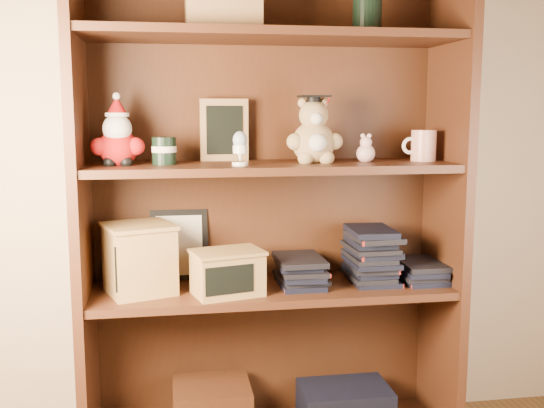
% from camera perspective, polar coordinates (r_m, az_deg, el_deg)
% --- Properties ---
extents(bookcase, '(1.20, 0.35, 1.60)m').
position_cam_1_polar(bookcase, '(2.07, -0.30, -0.93)').
color(bookcase, '#462414').
rests_on(bookcase, ground).
extents(shelf_lower, '(1.14, 0.33, 0.02)m').
position_cam_1_polar(shelf_lower, '(2.07, -0.00, -7.74)').
color(shelf_lower, '#462414').
rests_on(shelf_lower, ground).
extents(shelf_upper, '(1.14, 0.33, 0.02)m').
position_cam_1_polar(shelf_upper, '(2.00, -0.00, 3.33)').
color(shelf_upper, '#462414').
rests_on(shelf_upper, ground).
extents(santa_plush, '(0.16, 0.11, 0.22)m').
position_cam_1_polar(santa_plush, '(1.97, -13.66, 5.76)').
color(santa_plush, '#A50F0F').
rests_on(santa_plush, shelf_upper).
extents(teachers_tin, '(0.08, 0.08, 0.08)m').
position_cam_1_polar(teachers_tin, '(1.97, -9.64, 4.75)').
color(teachers_tin, black).
rests_on(teachers_tin, shelf_upper).
extents(chalkboard_plaque, '(0.16, 0.09, 0.20)m').
position_cam_1_polar(chalkboard_plaque, '(2.09, -4.31, 6.54)').
color(chalkboard_plaque, '#9E7547').
rests_on(chalkboard_plaque, shelf_upper).
extents(egg_cup, '(0.05, 0.05, 0.10)m').
position_cam_1_polar(egg_cup, '(1.91, -2.89, 5.12)').
color(egg_cup, white).
rests_on(egg_cup, shelf_upper).
extents(grad_teddy_bear, '(0.18, 0.15, 0.22)m').
position_cam_1_polar(grad_teddy_bear, '(2.01, 3.78, 6.05)').
color(grad_teddy_bear, tan).
rests_on(grad_teddy_bear, shelf_upper).
extents(pink_figurine, '(0.06, 0.06, 0.09)m').
position_cam_1_polar(pink_figurine, '(2.07, 8.40, 4.74)').
color(pink_figurine, beige).
rests_on(pink_figurine, shelf_upper).
extents(teacher_mug, '(0.11, 0.08, 0.10)m').
position_cam_1_polar(teacher_mug, '(2.13, 13.37, 5.12)').
color(teacher_mug, silver).
rests_on(teacher_mug, shelf_upper).
extents(certificate_frame, '(0.19, 0.05, 0.24)m').
position_cam_1_polar(certificate_frame, '(2.15, -8.30, -3.65)').
color(certificate_frame, black).
rests_on(certificate_frame, shelf_lower).
extents(treats_box, '(0.25, 0.25, 0.22)m').
position_cam_1_polar(treats_box, '(2.02, -11.80, -4.77)').
color(treats_box, '#B28749').
rests_on(treats_box, shelf_lower).
extents(pencils_box, '(0.24, 0.20, 0.14)m').
position_cam_1_polar(pencils_box, '(1.97, -4.02, -6.11)').
color(pencils_box, '#B28749').
rests_on(pencils_box, shelf_lower).
extents(book_stack_left, '(0.14, 0.20, 0.10)m').
position_cam_1_polar(book_stack_left, '(2.08, 2.63, -6.01)').
color(book_stack_left, black).
rests_on(book_stack_left, shelf_lower).
extents(book_stack_mid, '(0.14, 0.20, 0.18)m').
position_cam_1_polar(book_stack_mid, '(2.12, 8.80, -4.65)').
color(book_stack_mid, black).
rests_on(book_stack_mid, shelf_lower).
extents(book_stack_right, '(0.14, 0.20, 0.06)m').
position_cam_1_polar(book_stack_right, '(2.20, 13.06, -5.85)').
color(book_stack_right, black).
rests_on(book_stack_right, shelf_lower).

